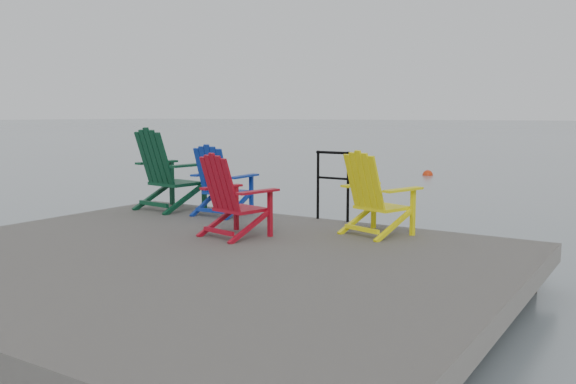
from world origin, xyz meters
The scene contains 8 objects.
ground centered at (0.00, 0.00, 0.00)m, with size 400.00×400.00×0.00m, color slate.
dock centered at (0.00, 0.00, 0.35)m, with size 6.00×5.00×1.40m.
handrail centered at (0.25, 2.45, 1.04)m, with size 0.48×0.04×0.90m.
chair_green centered at (-2.17, 1.95, 1.08)m, with size 0.99×0.93×1.15m.
chair_blue centered at (-1.22, 1.98, 0.98)m, with size 0.77×0.72×0.94m.
chair_red centered at (-0.18, 0.89, 0.97)m, with size 0.83×0.79×0.92m.
chair_yellow centered at (1.12, 1.85, 0.98)m, with size 0.89×0.85×0.94m.
buoy_a centered at (-2.45, 13.67, 0.00)m, with size 0.32×0.32×0.32m, color #BC2B0B.
Camera 1 is at (3.96, -4.45, 1.87)m, focal length 38.00 mm.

